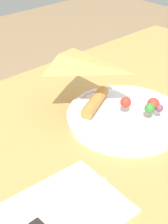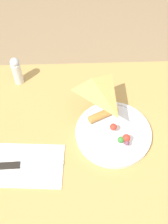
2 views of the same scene
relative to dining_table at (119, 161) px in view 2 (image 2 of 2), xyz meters
name	(u,v)px [view 2 (image 2 of 2)]	position (x,y,z in m)	size (l,w,h in m)	color
ground_plane	(107,215)	(0.00, 0.00, -0.63)	(6.00, 6.00, 0.00)	#997A56
dining_table	(119,161)	(0.00, 0.00, 0.00)	(0.94, 0.67, 0.77)	tan
plate_pizza	(114,132)	(-0.03, 0.02, 0.16)	(0.23, 0.23, 0.06)	white
napkin_folded	(29,165)	(-0.28, -0.07, 0.14)	(0.21, 0.15, 0.00)	white
butter_knife	(25,165)	(-0.29, -0.07, 0.15)	(0.20, 0.02, 0.01)	black
salt_shaker	(17,71)	(-0.34, 0.25, 0.19)	(0.03, 0.03, 0.11)	silver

